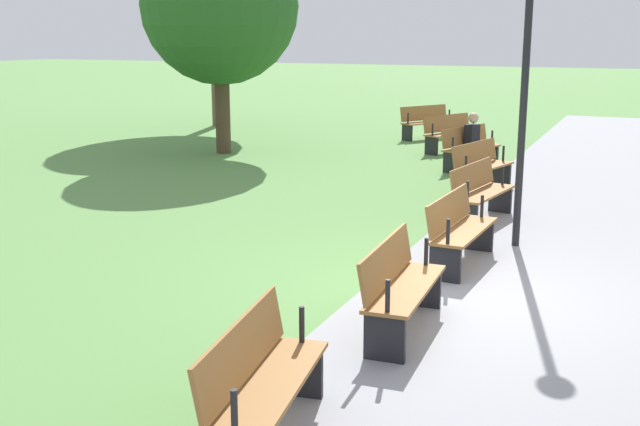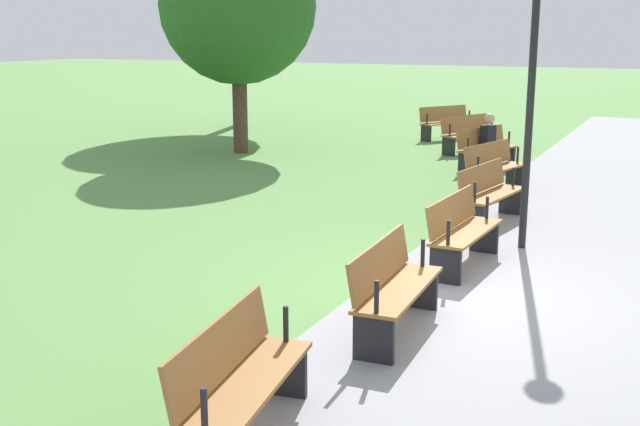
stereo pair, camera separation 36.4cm
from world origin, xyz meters
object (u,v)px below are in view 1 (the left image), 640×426
(bench_1, at_px, (450,133))
(lamp_post, at_px, (528,22))
(bench_4, at_px, (480,191))
(person_seated, at_px, (476,140))
(bench_2, at_px, (469,147))
(bench_3, at_px, (481,166))
(bench_6, at_px, (400,285))
(bench_7, at_px, (261,381))
(bench_0, at_px, (427,122))
(bench_5, at_px, (459,229))
(tree_2, at_px, (220,5))

(bench_1, height_order, lamp_post, lamp_post)
(bench_4, distance_m, person_seated, 4.79)
(bench_2, distance_m, bench_3, 2.43)
(bench_6, xyz_separation_m, lamp_post, (-3.64, 0.52, 2.51))
(bench_6, bearing_deg, bench_7, -8.81)
(bench_2, height_order, bench_6, same)
(bench_0, relative_size, bench_6, 0.99)
(bench_2, xyz_separation_m, bench_3, (2.32, 0.73, 0.00))
(person_seated, bearing_deg, bench_7, 25.88)
(bench_4, xyz_separation_m, bench_7, (7.27, 0.00, 0.00))
(bench_4, height_order, lamp_post, lamp_post)
(bench_3, height_order, bench_7, same)
(bench_3, bearing_deg, bench_4, 26.47)
(bench_3, xyz_separation_m, bench_5, (4.80, 0.74, 0.00))
(bench_6, distance_m, person_seated, 9.61)
(bench_1, distance_m, bench_2, 2.43)
(bench_3, relative_size, tree_2, 0.32)
(bench_1, distance_m, person_seated, 2.53)
(bench_2, bearing_deg, bench_3, 38.23)
(bench_5, height_order, bench_6, same)
(bench_2, xyz_separation_m, bench_5, (7.12, 1.48, 0.00))
(bench_4, height_order, bench_5, same)
(bench_1, xyz_separation_m, lamp_post, (8.14, 2.96, 2.51))
(bench_0, xyz_separation_m, tree_2, (4.51, -3.78, 2.99))
(bench_2, bearing_deg, bench_5, 32.37)
(bench_0, bearing_deg, bench_6, 47.09)
(lamp_post, bearing_deg, bench_3, -160.72)
(bench_2, bearing_deg, tree_2, -67.79)
(bench_0, height_order, bench_5, same)
(bench_3, distance_m, person_seated, 2.36)
(bench_1, height_order, bench_6, same)
(bench_5, distance_m, person_seated, 7.20)
(bench_4, xyz_separation_m, bench_5, (2.42, 0.25, 0.00))
(person_seated, bearing_deg, bench_6, 28.68)
(bench_1, bearing_deg, bench_7, 35.33)
(bench_1, distance_m, tree_2, 6.28)
(bench_7, height_order, tree_2, tree_2)
(bench_5, bearing_deg, bench_3, -168.26)
(bench_0, relative_size, bench_2, 0.96)
(bench_4, bearing_deg, bench_3, -159.43)
(person_seated, bearing_deg, bench_0, -131.77)
(person_seated, xyz_separation_m, lamp_post, (5.87, 1.86, 2.34))
(bench_1, xyz_separation_m, bench_4, (6.93, 2.20, 0.00))
(bench_1, relative_size, bench_5, 1.01)
(bench_4, distance_m, lamp_post, 2.89)
(bench_5, distance_m, bench_7, 4.86)
(bench_3, height_order, bench_6, same)
(bench_4, bearing_deg, person_seated, -157.93)
(bench_5, bearing_deg, bench_4, -171.19)
(bench_2, xyz_separation_m, tree_2, (0.16, -5.94, 2.99))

